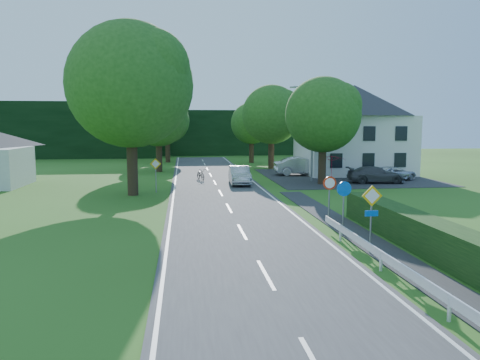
{
  "coord_description": "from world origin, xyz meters",
  "views": [
    {
      "loc": [
        -2.57,
        -8.27,
        4.8
      ],
      "look_at": [
        0.57,
        17.44,
        1.72
      ],
      "focal_mm": 35.0,
      "sensor_mm": 36.0,
      "label": 1
    }
  ],
  "objects": [
    {
      "name": "streetlight",
      "position": [
        8.06,
        30.0,
        4.46
      ],
      "size": [
        2.03,
        0.18,
        8.0
      ],
      "color": "gray",
      "rests_on": "ground"
    },
    {
      "name": "parking_pad",
      "position": [
        12.0,
        33.0,
        0.02
      ],
      "size": [
        14.0,
        16.0,
        0.04
      ],
      "primitive_type": "cube",
      "color": "#272729",
      "rests_on": "ground"
    },
    {
      "name": "line_centre",
      "position": [
        0.0,
        20.0,
        0.04
      ],
      "size": [
        0.12,
        80.0,
        0.01
      ],
      "primitive_type": null,
      "color": "white",
      "rests_on": "road"
    },
    {
      "name": "parasol",
      "position": [
        10.09,
        30.41,
        1.13
      ],
      "size": [
        2.7,
        2.74,
        2.17
      ],
      "primitive_type": "imported",
      "rotation": [
        0.0,
        0.0,
        -0.15
      ],
      "color": "#BE0F33",
      "rests_on": "parking_pad"
    },
    {
      "name": "treeline_left",
      "position": [
        -28.0,
        62.0,
        4.0
      ],
      "size": [
        44.0,
        6.0,
        8.0
      ],
      "primitive_type": "cube",
      "color": "black",
      "rests_on": "ground"
    },
    {
      "name": "moving_car",
      "position": [
        1.9,
        28.58,
        0.77
      ],
      "size": [
        1.68,
        4.47,
        1.46
      ],
      "primitive_type": "imported",
      "rotation": [
        0.0,
        0.0,
        -0.03
      ],
      "color": "#B8B8BD",
      "rests_on": "road"
    },
    {
      "name": "motorcycle",
      "position": [
        -1.07,
        31.83,
        0.54
      ],
      "size": [
        1.12,
        1.99,
        0.99
      ],
      "primitive_type": "imported",
      "rotation": [
        0.0,
        0.0,
        0.26
      ],
      "color": "black",
      "rests_on": "road"
    },
    {
      "name": "parked_car_silver_a",
      "position": [
        8.56,
        34.65,
        0.9
      ],
      "size": [
        5.28,
        2.07,
        1.71
      ],
      "primitive_type": "imported",
      "rotation": [
        0.0,
        0.0,
        1.52
      ],
      "color": "#AEADB2",
      "rests_on": "parking_pad"
    },
    {
      "name": "tree_right_back",
      "position": [
        6.0,
        50.0,
        3.78
      ],
      "size": [
        6.2,
        6.2,
        7.56
      ],
      "primitive_type": null,
      "color": "#225018",
      "rests_on": "ground"
    },
    {
      "name": "sign_speed_limit",
      "position": [
        4.3,
        12.97,
        1.77
      ],
      "size": [
        0.64,
        0.11,
        2.37
      ],
      "color": "gray",
      "rests_on": "ground"
    },
    {
      "name": "house_white",
      "position": [
        14.0,
        36.0,
        4.41
      ],
      "size": [
        10.6,
        8.4,
        8.6
      ],
      "color": "white",
      "rests_on": "ground"
    },
    {
      "name": "sign_priority_left",
      "position": [
        -4.5,
        24.98,
        1.72
      ],
      "size": [
        0.78,
        0.09,
        2.44
      ],
      "color": "gray",
      "rests_on": "ground"
    },
    {
      "name": "sign_priority_right",
      "position": [
        4.3,
        7.98,
        1.8
      ],
      "size": [
        0.78,
        0.09,
        2.59
      ],
      "color": "gray",
      "rests_on": "ground"
    },
    {
      "name": "treeline_right",
      "position": [
        8.0,
        66.0,
        3.5
      ],
      "size": [
        30.0,
        5.0,
        7.0
      ],
      "primitive_type": "cube",
      "color": "black",
      "rests_on": "ground"
    },
    {
      "name": "tree_left_back",
      "position": [
        -4.5,
        52.0,
        4.04
      ],
      "size": [
        6.6,
        6.6,
        8.07
      ],
      "primitive_type": null,
      "color": "#225018",
      "rests_on": "ground"
    },
    {
      "name": "parked_car_silver_b",
      "position": [
        15.26,
        29.63,
        0.64
      ],
      "size": [
        4.75,
        3.46,
        1.2
      ],
      "primitive_type": "imported",
      "rotation": [
        0.0,
        0.0,
        1.95
      ],
      "color": "silver",
      "rests_on": "parking_pad"
    },
    {
      "name": "tree_right_far",
      "position": [
        7.0,
        42.0,
        4.54
      ],
      "size": [
        7.4,
        7.4,
        9.09
      ],
      "primitive_type": null,
      "color": "#225018",
      "rests_on": "ground"
    },
    {
      "name": "road",
      "position": [
        0.0,
        20.0,
        0.02
      ],
      "size": [
        7.0,
        80.0,
        0.04
      ],
      "primitive_type": "cube",
      "color": "#39393C",
      "rests_on": "ground"
    },
    {
      "name": "line_edge_left",
      "position": [
        -3.25,
        20.0,
        0.04
      ],
      "size": [
        0.12,
        80.0,
        0.01
      ],
      "primitive_type": "cube",
      "color": "white",
      "rests_on": "road"
    },
    {
      "name": "tree_main",
      "position": [
        -6.0,
        24.0,
        5.82
      ],
      "size": [
        9.4,
        9.4,
        11.64
      ],
      "primitive_type": null,
      "color": "#225018",
      "rests_on": "ground"
    },
    {
      "name": "parked_car_grey",
      "position": [
        13.11,
        28.22,
        0.71
      ],
      "size": [
        4.78,
        2.3,
        1.34
      ],
      "primitive_type": "imported",
      "rotation": [
        0.0,
        0.0,
        1.48
      ],
      "color": "#46474A",
      "rests_on": "parking_pad"
    },
    {
      "name": "sign_roundabout",
      "position": [
        4.3,
        10.98,
        1.67
      ],
      "size": [
        0.64,
        0.08,
        2.37
      ],
      "color": "gray",
      "rests_on": "ground"
    },
    {
      "name": "tree_left_far",
      "position": [
        -5.0,
        40.0,
        4.29
      ],
      "size": [
        7.0,
        7.0,
        8.58
      ],
      "primitive_type": null,
      "color": "#225018",
      "rests_on": "ground"
    },
    {
      "name": "line_edge_right",
      "position": [
        3.25,
        20.0,
        0.04
      ],
      "size": [
        0.12,
        80.0,
        0.01
      ],
      "primitive_type": "cube",
      "color": "white",
      "rests_on": "road"
    },
    {
      "name": "tree_right_mid",
      "position": [
        8.5,
        28.0,
        4.29
      ],
      "size": [
        7.0,
        7.0,
        8.58
      ],
      "primitive_type": null,
      "color": "#225018",
      "rests_on": "ground"
    }
  ]
}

